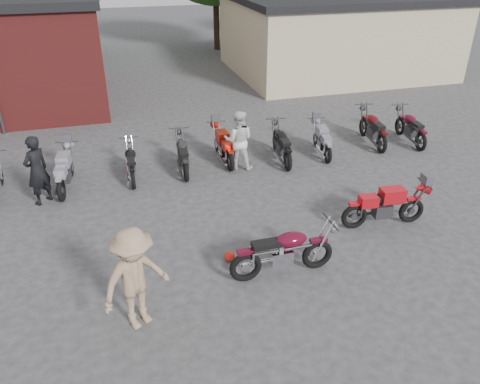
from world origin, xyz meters
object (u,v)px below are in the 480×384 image
object	(u,v)px
sportbike	(386,204)
helmet	(229,256)
person_dark	(37,170)
row_bike_7	(373,126)
row_bike_5	(282,142)
row_bike_3	(183,153)
row_bike_8	(411,126)
row_bike_1	(64,169)
row_bike_6	(322,139)
row_bike_4	(223,144)
vintage_motorcycle	(285,249)
person_light	(239,140)
person_tan	(135,279)
row_bike_2	(131,161)

from	to	relation	value
sportbike	helmet	bearing A→B (deg)	-169.52
person_dark	row_bike_7	world-z (taller)	person_dark
row_bike_5	row_bike_7	size ratio (longest dim) A/B	0.97
person_dark	row_bike_3	distance (m)	3.98
sportbike	row_bike_8	distance (m)	5.74
sportbike	row_bike_3	distance (m)	5.97
helmet	row_bike_7	bearing A→B (deg)	38.58
row_bike_1	row_bike_7	size ratio (longest dim) A/B	0.94
row_bike_7	row_bike_5	bearing A→B (deg)	104.91
row_bike_1	row_bike_6	world-z (taller)	row_bike_1
row_bike_4	row_bike_7	bearing A→B (deg)	-91.18
row_bike_4	row_bike_7	world-z (taller)	row_bike_7
vintage_motorcycle	person_light	world-z (taller)	person_light
row_bike_3	row_bike_5	bearing A→B (deg)	-88.56
person_light	row_bike_7	size ratio (longest dim) A/B	0.85
vintage_motorcycle	person_tan	bearing A→B (deg)	-168.33
person_light	row_bike_8	size ratio (longest dim) A/B	0.89
row_bike_2	helmet	bearing A→B (deg)	-158.01
sportbike	row_bike_8	world-z (taller)	sportbike
vintage_motorcycle	person_light	bearing A→B (deg)	84.40
person_light	row_bike_7	distance (m)	4.87
helmet	row_bike_3	bearing A→B (deg)	91.95
person_dark	row_bike_2	bearing A→B (deg)	155.02
person_tan	vintage_motorcycle	bearing A→B (deg)	-16.10
row_bike_1	row_bike_3	distance (m)	3.30
sportbike	row_bike_1	xyz separation A→B (m)	(-7.37, 4.14, -0.01)
row_bike_5	row_bike_8	distance (m)	4.68
row_bike_1	row_bike_6	bearing A→B (deg)	-82.08
row_bike_5	row_bike_6	size ratio (longest dim) A/B	1.12
row_bike_8	person_dark	bearing A→B (deg)	101.39
row_bike_1	row_bike_5	bearing A→B (deg)	-82.53
row_bike_1	row_bike_5	size ratio (longest dim) A/B	0.97
row_bike_1	row_bike_7	distance (m)	9.74
person_tan	row_bike_5	bearing A→B (deg)	22.71
person_light	row_bike_7	world-z (taller)	person_light
vintage_motorcycle	row_bike_2	size ratio (longest dim) A/B	1.17
person_light	row_bike_2	distance (m)	3.14
row_bike_1	vintage_motorcycle	bearing A→B (deg)	-133.29
row_bike_7	person_light	bearing A→B (deg)	105.09
helmet	row_bike_3	world-z (taller)	row_bike_3
vintage_motorcycle	row_bike_1	world-z (taller)	vintage_motorcycle
row_bike_5	row_bike_1	bearing A→B (deg)	97.36
row_bike_7	person_tan	bearing A→B (deg)	135.30
row_bike_3	person_tan	bearing A→B (deg)	166.84
helmet	row_bike_4	bearing A→B (deg)	77.06
sportbike	person_light	xyz separation A→B (m)	(-2.47, 4.04, 0.31)
vintage_motorcycle	sportbike	bearing A→B (deg)	20.23
sportbike	row_bike_8	xyz separation A→B (m)	(3.65, 4.43, -0.00)
person_tan	row_bike_4	bearing A→B (deg)	35.86
helmet	row_bike_7	size ratio (longest dim) A/B	0.12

